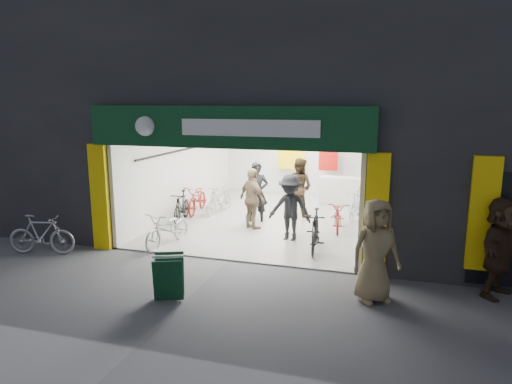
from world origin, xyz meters
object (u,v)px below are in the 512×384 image
at_px(bike_right_front, 315,231).
at_px(sandwich_board, 169,276).
at_px(pedestrian_near, 376,251).
at_px(bike_left_front, 168,229).
at_px(parked_bike, 41,235).

xyz_separation_m(bike_right_front, sandwich_board, (-2.10, -3.54, -0.05)).
xyz_separation_m(pedestrian_near, sandwich_board, (-3.60, -1.06, -0.50)).
xyz_separation_m(bike_left_front, parked_bike, (-2.59, -1.42, 0.03)).
bearing_deg(sandwich_board, parked_bike, 138.20).
distance_m(bike_left_front, parked_bike, 2.95).
height_order(bike_right_front, parked_bike, bike_right_front).
distance_m(bike_left_front, bike_right_front, 3.67).
relative_size(pedestrian_near, sandwich_board, 2.31).
height_order(bike_left_front, bike_right_front, bike_right_front).
bearing_deg(bike_left_front, bike_right_front, 19.79).
bearing_deg(pedestrian_near, sandwich_board, 165.31).
bearing_deg(bike_right_front, sandwich_board, -125.42).
xyz_separation_m(parked_bike, pedestrian_near, (7.69, -0.37, 0.47)).
bearing_deg(bike_left_front, sandwich_board, -53.32).
bearing_deg(parked_bike, bike_right_front, -84.06).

